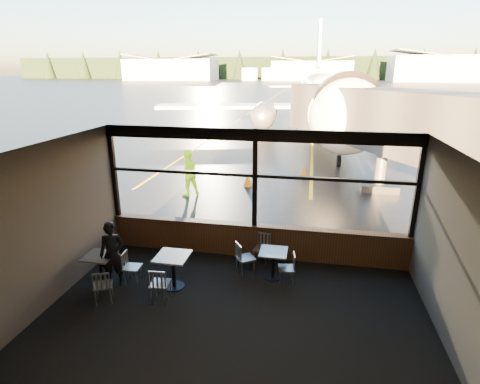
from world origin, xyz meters
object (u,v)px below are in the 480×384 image
(cone_extra, at_px, (248,180))
(cafe_table_mid, at_px, (173,271))
(airliner, at_px, (328,67))
(jet_bridge, at_px, (371,138))
(chair_near_e, at_px, (286,269))
(chair_left_s, at_px, (103,285))
(chair_near_n, at_px, (262,250))
(chair_near_w, at_px, (245,258))
(cone_wing, at_px, (221,134))
(cafe_table_left, at_px, (101,269))
(chair_mid_s, at_px, (160,284))
(ground_crew, at_px, (188,173))
(chair_mid_w, at_px, (132,268))
(cone_nose, at_px, (304,171))
(passenger, at_px, (112,254))
(cafe_table_near, at_px, (273,265))

(cone_extra, bearing_deg, cafe_table_mid, -92.46)
(airliner, distance_m, jet_bridge, 16.93)
(chair_near_e, bearing_deg, chair_left_s, 103.16)
(chair_near_n, xyz_separation_m, chair_left_s, (-3.18, -2.34, -0.01))
(chair_near_w, bearing_deg, cone_wing, 162.28)
(cafe_table_mid, xyz_separation_m, cafe_table_left, (-1.77, -0.15, -0.05))
(cafe_table_mid, xyz_separation_m, chair_mid_s, (-0.08, -0.59, 0.01))
(chair_mid_s, bearing_deg, ground_crew, 99.01)
(chair_near_n, bearing_deg, ground_crew, -42.86)
(chair_mid_w, bearing_deg, jet_bridge, 135.97)
(cafe_table_mid, distance_m, chair_mid_w, 1.03)
(chair_near_w, xyz_separation_m, chair_left_s, (-2.85, -1.75, -0.02))
(jet_bridge, bearing_deg, chair_left_s, -128.37)
(chair_near_w, relative_size, chair_left_s, 1.06)
(jet_bridge, relative_size, cafe_table_left, 15.37)
(airliner, xyz_separation_m, cafe_table_left, (-5.77, -24.20, -4.78))
(cone_wing, relative_size, cone_extra, 0.90)
(chair_near_n, distance_m, chair_mid_s, 2.85)
(cone_extra, bearing_deg, chair_left_s, -100.23)
(jet_bridge, bearing_deg, chair_mid_s, -123.64)
(chair_near_w, height_order, chair_mid_w, chair_near_w)
(jet_bridge, xyz_separation_m, chair_near_n, (-3.34, -5.90, -2.03))
(chair_mid_s, distance_m, chair_mid_w, 1.11)
(jet_bridge, distance_m, ground_crew, 7.25)
(chair_left_s, bearing_deg, ground_crew, 69.42)
(airliner, bearing_deg, chair_near_e, -96.11)
(cafe_table_mid, height_order, chair_left_s, cafe_table_mid)
(cafe_table_mid, xyz_separation_m, chair_left_s, (-1.30, -0.86, -0.00))
(cafe_table_left, relative_size, chair_left_s, 0.89)
(airliner, xyz_separation_m, chair_near_n, (-2.11, -22.57, -4.73))
(cone_wing, bearing_deg, cafe_table_left, -84.51)
(chair_near_n, xyz_separation_m, ground_crew, (-3.71, 5.14, 0.52))
(chair_mid_w, distance_m, cone_nose, 11.26)
(jet_bridge, bearing_deg, cafe_table_mid, -125.29)
(cafe_table_left, bearing_deg, chair_left_s, -56.46)
(cafe_table_left, relative_size, passenger, 0.46)
(airliner, xyz_separation_m, cafe_table_near, (-1.75, -23.21, -4.78))
(jet_bridge, relative_size, cone_wing, 22.47)
(cone_nose, bearing_deg, chair_near_n, -95.40)
(chair_mid_w, xyz_separation_m, chair_left_s, (-0.27, -0.85, 0.01))
(cafe_table_mid, bearing_deg, cone_wing, 100.38)
(chair_near_e, distance_m, chair_mid_w, 3.67)
(chair_mid_s, relative_size, cone_nose, 1.96)
(cafe_table_near, xyz_separation_m, cone_extra, (-1.89, 7.48, -0.08))
(cafe_table_left, height_order, chair_near_w, chair_near_w)
(chair_near_n, bearing_deg, jet_bridge, -108.17)
(cafe_table_mid, bearing_deg, chair_mid_s, -97.64)
(cafe_table_left, relative_size, ground_crew, 0.39)
(ground_crew, bearing_deg, chair_near_e, 89.48)
(ground_crew, relative_size, cone_wing, 3.75)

